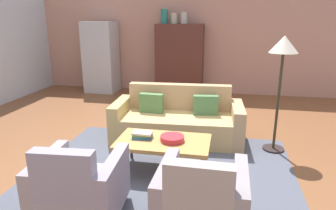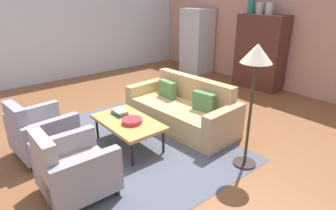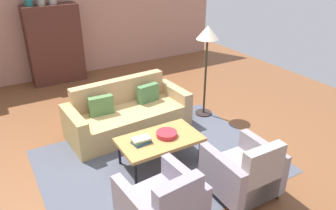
# 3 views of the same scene
# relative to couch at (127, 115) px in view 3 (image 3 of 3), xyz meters

# --- Properties ---
(ground_plane) EXTENTS (10.17, 10.17, 0.00)m
(ground_plane) POSITION_rel_couch_xyz_m (-0.16, -0.84, -0.29)
(ground_plane) COLOR brown
(wall_back) EXTENTS (8.48, 0.12, 2.80)m
(wall_back) POSITION_rel_couch_xyz_m (-0.16, 3.34, 1.11)
(wall_back) COLOR tan
(wall_back) RESTS_ON ground
(area_rug) EXTENTS (3.40, 2.60, 0.01)m
(area_rug) POSITION_rel_couch_xyz_m (0.01, -1.14, -0.28)
(area_rug) COLOR #4E525E
(area_rug) RESTS_ON ground
(couch) EXTENTS (2.15, 1.02, 0.86)m
(couch) POSITION_rel_couch_xyz_m (0.00, 0.00, 0.00)
(couch) COLOR tan
(couch) RESTS_ON ground
(coffee_table) EXTENTS (1.20, 0.70, 0.43)m
(coffee_table) POSITION_rel_couch_xyz_m (0.01, -1.19, 0.11)
(coffee_table) COLOR black
(coffee_table) RESTS_ON ground
(armchair_left) EXTENTS (0.87, 0.87, 0.88)m
(armchair_left) POSITION_rel_couch_xyz_m (-0.59, -2.35, 0.06)
(armchair_left) COLOR #32260F
(armchair_left) RESTS_ON ground
(armchair_right) EXTENTS (0.81, 0.81, 0.88)m
(armchair_right) POSITION_rel_couch_xyz_m (0.60, -2.35, 0.06)
(armchair_right) COLOR #391C1D
(armchair_right) RESTS_ON ground
(fruit_bowl) EXTENTS (0.31, 0.31, 0.07)m
(fruit_bowl) POSITION_rel_couch_xyz_m (0.12, -1.19, 0.18)
(fruit_bowl) COLOR #B72933
(fruit_bowl) RESTS_ON coffee_table
(book_stack) EXTENTS (0.28, 0.21, 0.08)m
(book_stack) POSITION_rel_couch_xyz_m (-0.28, -1.16, 0.19)
(book_stack) COLOR #2B5989
(book_stack) RESTS_ON coffee_table
(cabinet) EXTENTS (1.20, 0.51, 1.80)m
(cabinet) POSITION_rel_couch_xyz_m (-0.46, 3.00, 0.61)
(cabinet) COLOR #4D271F
(cabinet) RESTS_ON ground
(floor_lamp) EXTENTS (0.40, 0.40, 1.72)m
(floor_lamp) POSITION_rel_couch_xyz_m (1.52, -0.21, 1.16)
(floor_lamp) COLOR #2E2423
(floor_lamp) RESTS_ON ground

